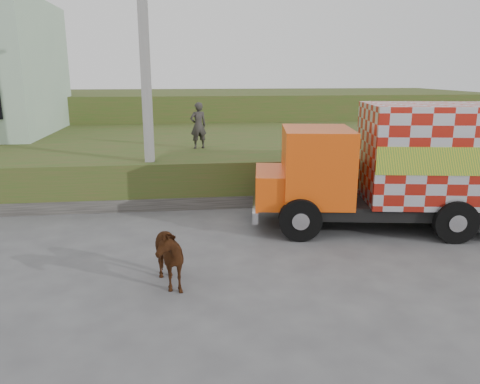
{
  "coord_description": "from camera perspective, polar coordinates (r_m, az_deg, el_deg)",
  "views": [
    {
      "loc": [
        0.04,
        -10.49,
        4.29
      ],
      "look_at": [
        1.49,
        1.07,
        1.3
      ],
      "focal_mm": 35.0,
      "sensor_mm": 36.0,
      "label": 1
    }
  ],
  "objects": [
    {
      "name": "ground",
      "position": [
        11.33,
        -6.88,
        -7.96
      ],
      "size": [
        120.0,
        120.0,
        0.0
      ],
      "primitive_type": "plane",
      "color": "#474749",
      "rests_on": "ground"
    },
    {
      "name": "embankment",
      "position": [
        20.79,
        -7.16,
        4.48
      ],
      "size": [
        40.0,
        12.0,
        1.5
      ],
      "primitive_type": "cube",
      "color": "#32541C",
      "rests_on": "ground"
    },
    {
      "name": "embankment_far",
      "position": [
        32.61,
        -7.27,
        9.37
      ],
      "size": [
        40.0,
        12.0,
        3.0
      ],
      "primitive_type": "cube",
      "color": "#32541C",
      "rests_on": "ground"
    },
    {
      "name": "retaining_strip",
      "position": [
        15.38,
        -14.49,
        -1.49
      ],
      "size": [
        16.0,
        0.5,
        0.4
      ],
      "primitive_type": "cube",
      "color": "#595651",
      "rests_on": "ground"
    },
    {
      "name": "utility_pole",
      "position": [
        15.13,
        -11.39,
        13.31
      ],
      "size": [
        1.2,
        0.3,
        8.0
      ],
      "color": "gray",
      "rests_on": "ground"
    },
    {
      "name": "cargo_truck",
      "position": [
        13.77,
        20.24,
        3.02
      ],
      "size": [
        8.07,
        3.77,
        3.47
      ],
      "rotation": [
        0.0,
        0.0,
        -0.16
      ],
      "color": "black",
      "rests_on": "ground"
    },
    {
      "name": "cow",
      "position": [
        9.77,
        -9.37,
        -7.5
      ],
      "size": [
        1.22,
        1.76,
        1.36
      ],
      "primitive_type": "imported",
      "rotation": [
        0.0,
        0.0,
        0.34
      ],
      "color": "black",
      "rests_on": "ground"
    },
    {
      "name": "pedestrian",
      "position": [
        17.67,
        -5.1,
        8.07
      ],
      "size": [
        0.72,
        0.58,
        1.72
      ],
      "primitive_type": "imported",
      "rotation": [
        0.0,
        0.0,
        3.44
      ],
      "color": "#2F2B29",
      "rests_on": "embankment"
    }
  ]
}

